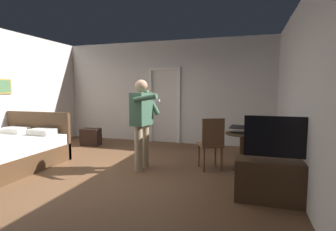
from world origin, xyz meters
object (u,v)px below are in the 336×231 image
tv_flatscreen (279,177)px  laptop (240,130)px  bottle_on_table (250,127)px  suitcase_dark (91,137)px  wooden_chair (211,142)px  bed (4,152)px  side_table (242,145)px  person_blue_shirt (142,118)px

tv_flatscreen → laptop: bearing=112.7°
laptop → bottle_on_table: (0.18, -0.04, 0.07)m
tv_flatscreen → suitcase_dark: tv_flatscreen is taller
bottle_on_table → wooden_chair: size_ratio=0.28×
tv_flatscreen → bottle_on_table: tv_flatscreen is taller
wooden_chair → suitcase_dark: bearing=160.4°
bed → side_table: size_ratio=2.77×
laptop → person_blue_shirt: bearing=-163.3°
wooden_chair → side_table: bearing=23.8°
side_table → wooden_chair: bearing=-156.2°
bed → laptop: (4.34, 1.23, 0.45)m
bottle_on_table → suitcase_dark: bearing=165.5°
side_table → suitcase_dark: bearing=166.1°
tv_flatscreen → bottle_on_table: size_ratio=4.14×
tv_flatscreen → bottle_on_table: 1.41m
side_table → tv_flatscreen: bearing=-69.4°
tv_flatscreen → person_blue_shirt: size_ratio=0.69×
bed → laptop: bed is taller
laptop → suitcase_dark: laptop is taller
bed → tv_flatscreen: bearing=-1.0°
laptop → person_blue_shirt: 1.85m
side_table → bottle_on_table: (0.14, -0.08, 0.35)m
side_table → laptop: bearing=-134.1°
bed → person_blue_shirt: bearing=15.3°
bed → wooden_chair: size_ratio=1.96×
person_blue_shirt → bed: bearing=-164.7°
tv_flatscreen → wooden_chair: (-1.05, 1.11, 0.20)m
laptop → suitcase_dark: bearing=165.4°
bed → laptop: 4.53m
side_table → laptop: size_ratio=1.76×
bottle_on_table → wooden_chair: (-0.69, -0.16, -0.27)m
person_blue_shirt → side_table: bearing=17.6°
wooden_chair → suitcase_dark: (-3.42, 1.22, -0.32)m
laptop → bottle_on_table: bearing=-11.9°
tv_flatscreen → laptop: size_ratio=2.94×
bed → bottle_on_table: bearing=14.8°
side_table → person_blue_shirt: size_ratio=0.41×
bed → person_blue_shirt: 2.76m
wooden_chair → suitcase_dark: size_ratio=2.00×
tv_flatscreen → side_table: tv_flatscreen is taller
side_table → wooden_chair: 0.60m
bed → wooden_chair: 3.98m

